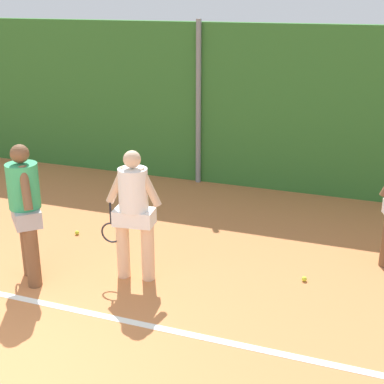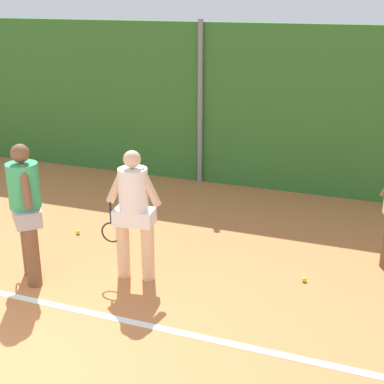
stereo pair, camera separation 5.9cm
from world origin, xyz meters
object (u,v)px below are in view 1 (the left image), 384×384
at_px(tennis_ball_4, 304,279).
at_px(tennis_ball_6, 77,233).
at_px(tennis_ball_0, 33,179).
at_px(player_foreground_near, 25,207).
at_px(player_midcourt, 134,209).

xyz_separation_m(tennis_ball_4, tennis_ball_6, (-3.56, 0.27, 0.00)).
relative_size(tennis_ball_0, tennis_ball_4, 1.00).
height_order(player_foreground_near, player_midcourt, player_foreground_near).
relative_size(player_foreground_near, tennis_ball_4, 27.62).
xyz_separation_m(player_foreground_near, tennis_ball_4, (3.35, 1.18, -0.99)).
relative_size(tennis_ball_4, tennis_ball_6, 1.00).
relative_size(player_foreground_near, player_midcourt, 1.05).
bearing_deg(player_foreground_near, tennis_ball_4, -115.15).
bearing_deg(tennis_ball_4, player_midcourt, -162.54).
bearing_deg(tennis_ball_4, player_foreground_near, -160.65).
distance_m(tennis_ball_0, tennis_ball_6, 3.01).
relative_size(player_midcourt, tennis_ball_0, 26.24).
bearing_deg(player_midcourt, tennis_ball_0, -45.99).
distance_m(player_midcourt, tennis_ball_6, 1.97).
xyz_separation_m(player_midcourt, tennis_ball_0, (-3.70, 2.94, -0.94)).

